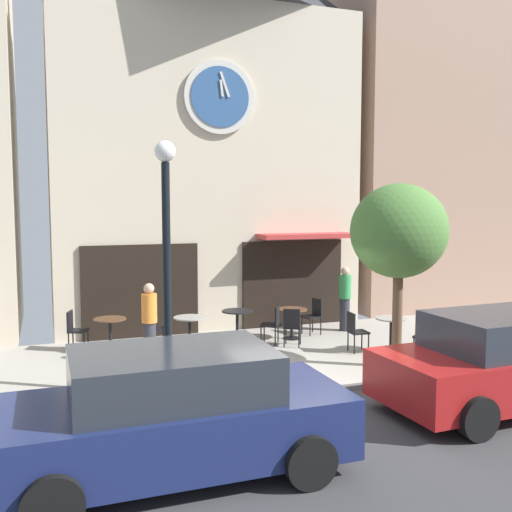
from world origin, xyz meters
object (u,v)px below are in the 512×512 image
at_px(street_tree, 399,232).
at_px(pedestrian_green, 345,298).
at_px(cafe_table_leftmost, 292,317).
at_px(parked_car_red, 506,361).
at_px(cafe_table_center_right, 190,325).
at_px(cafe_table_center_left, 237,319).
at_px(cafe_chair_right_end, 292,324).
at_px(pedestrian_orange, 149,322).
at_px(cafe_chair_outer, 314,313).
at_px(cafe_chair_facing_wall, 153,325).
at_px(cafe_table_near_door, 110,328).
at_px(cafe_table_center, 391,328).
at_px(street_lamp, 167,268).
at_px(cafe_chair_curbside, 74,327).
at_px(parked_car_navy, 173,414).
at_px(cafe_chair_left_end, 428,333).
at_px(cafe_chair_mid_row, 273,322).
at_px(cafe_chair_corner, 355,329).

bearing_deg(street_tree, pedestrian_green, 79.07).
relative_size(cafe_table_leftmost, parked_car_red, 0.17).
xyz_separation_m(street_tree, cafe_table_center_right, (-3.57, 2.96, -2.23)).
xyz_separation_m(cafe_table_center_left, pedestrian_green, (3.02, 0.23, 0.31)).
bearing_deg(street_tree, cafe_chair_right_end, 120.70).
relative_size(cafe_chair_right_end, pedestrian_orange, 0.54).
height_order(cafe_table_center_right, parked_car_red, parked_car_red).
bearing_deg(cafe_table_center_right, cafe_chair_outer, 5.23).
distance_m(street_tree, cafe_chair_facing_wall, 5.87).
relative_size(cafe_table_near_door, cafe_table_leftmost, 1.01).
relative_size(cafe_table_center_left, cafe_table_center, 1.00).
xyz_separation_m(cafe_table_center, pedestrian_green, (0.07, 2.26, 0.32)).
bearing_deg(cafe_table_leftmost, pedestrian_green, 12.65).
height_order(street_lamp, cafe_chair_outer, street_lamp).
bearing_deg(cafe_chair_curbside, cafe_table_center_left, -7.84).
distance_m(cafe_table_center_right, cafe_chair_outer, 3.31).
bearing_deg(cafe_chair_curbside, parked_car_navy, -82.92).
xyz_separation_m(cafe_chair_facing_wall, pedestrian_orange, (-0.27, -1.18, 0.33)).
relative_size(cafe_table_center, cafe_chair_right_end, 0.85).
relative_size(cafe_table_near_door, cafe_chair_curbside, 0.84).
height_order(street_lamp, cafe_table_center_left, street_lamp).
bearing_deg(cafe_chair_facing_wall, cafe_chair_left_end, -27.73).
relative_size(cafe_table_center_left, cafe_table_leftmost, 1.03).
distance_m(cafe_chair_mid_row, pedestrian_orange, 3.09).
distance_m(cafe_table_near_door, cafe_chair_facing_wall, 0.95).
distance_m(cafe_table_center_left, pedestrian_orange, 2.54).
relative_size(street_tree, pedestrian_orange, 2.22).
distance_m(cafe_table_near_door, cafe_table_center_left, 2.95).
bearing_deg(cafe_table_center, street_lamp, -167.03).
relative_size(cafe_chair_left_end, cafe_chair_outer, 1.00).
relative_size(cafe_chair_outer, cafe_chair_facing_wall, 1.00).
relative_size(cafe_table_near_door, cafe_chair_right_end, 0.84).
height_order(cafe_table_center_right, cafe_chair_outer, cafe_chair_outer).
distance_m(cafe_table_leftmost, cafe_chair_outer, 0.80).
distance_m(cafe_table_center_left, cafe_table_center, 3.58).
relative_size(street_lamp, street_tree, 1.18).
bearing_deg(cafe_chair_outer, street_tree, -85.23).
xyz_separation_m(street_lamp, parked_car_red, (5.06, -2.45, -1.46)).
relative_size(street_tree, cafe_chair_outer, 4.12).
bearing_deg(cafe_table_near_door, cafe_table_center_left, -2.45).
xyz_separation_m(cafe_table_near_door, cafe_table_center_right, (1.75, -0.28, -0.02)).
bearing_deg(cafe_chair_outer, pedestrian_green, 4.74).
xyz_separation_m(cafe_chair_outer, cafe_chair_corner, (0.06, -1.96, 0.00)).
xyz_separation_m(cafe_chair_left_end, pedestrian_green, (-0.39, 2.97, 0.33)).
distance_m(cafe_table_center_right, cafe_chair_corner, 3.74).
bearing_deg(cafe_table_near_door, pedestrian_orange, -60.75).
height_order(cafe_chair_right_end, parked_car_red, parked_car_red).
relative_size(cafe_table_near_door, cafe_table_center, 0.98).
distance_m(cafe_table_center, parked_car_red, 3.68).
bearing_deg(cafe_chair_left_end, cafe_chair_corner, 143.02).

